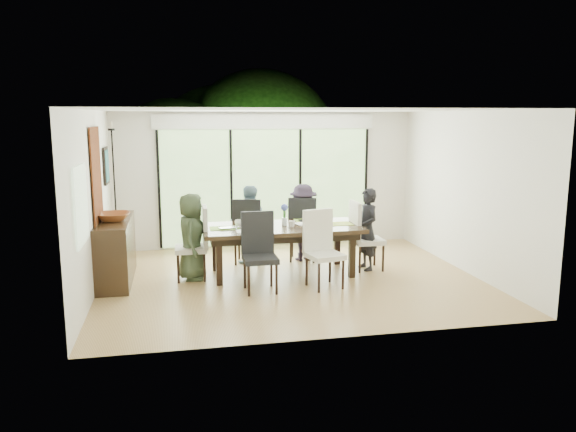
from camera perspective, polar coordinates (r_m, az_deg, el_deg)
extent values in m
cube|color=olive|center=(9.15, 0.31, -6.48)|extent=(6.00, 5.00, 0.01)
cube|color=white|center=(8.77, 0.33, 10.74)|extent=(6.00, 5.00, 0.01)
cube|color=silver|center=(11.31, -2.28, 3.71)|extent=(6.00, 0.02, 2.70)
cube|color=beige|center=(6.46, 4.87, -1.15)|extent=(6.00, 0.02, 2.70)
cube|color=silver|center=(8.76, -19.33, 1.29)|extent=(0.02, 5.00, 2.70)
cube|color=silver|center=(9.92, 17.62, 2.35)|extent=(0.02, 5.00, 2.70)
cube|color=#598C3F|center=(11.29, -2.24, 2.94)|extent=(4.20, 0.02, 2.30)
cube|color=white|center=(11.19, -2.28, 9.55)|extent=(4.40, 0.06, 0.28)
cube|color=black|center=(11.14, -12.97, 2.59)|extent=(0.05, 0.04, 2.30)
cube|color=black|center=(11.19, -5.78, 2.83)|extent=(0.05, 0.04, 2.30)
cube|color=black|center=(11.41, 1.24, 3.02)|extent=(0.05, 0.04, 2.30)
cube|color=black|center=(11.80, 7.90, 3.16)|extent=(0.05, 0.04, 2.30)
cube|color=#8CAD7F|center=(7.56, -20.30, 1.06)|extent=(0.02, 0.90, 1.00)
cube|color=brown|center=(12.41, -2.89, -2.28)|extent=(6.00, 1.80, 0.10)
cube|color=brown|center=(13.08, -3.44, 1.03)|extent=(6.00, 0.08, 0.06)
sphere|color=#14380F|center=(13.84, -11.50, 5.06)|extent=(3.20, 3.20, 3.20)
sphere|color=#14380F|center=(14.58, -2.81, 6.91)|extent=(4.00, 4.00, 4.00)
sphere|color=#14380F|center=(14.23, 4.91, 4.63)|extent=(2.80, 2.80, 2.80)
sphere|color=#14380F|center=(15.17, -6.97, 6.29)|extent=(3.60, 3.60, 3.60)
cube|color=black|center=(9.28, -0.61, -1.23)|extent=(2.61, 1.20, 0.07)
cube|color=black|center=(9.30, -0.61, -1.82)|extent=(2.39, 0.98, 0.11)
cube|color=black|center=(8.82, -7.01, -4.63)|extent=(0.10, 0.10, 0.75)
cube|color=black|center=(9.23, 6.52, -3.96)|extent=(0.10, 0.10, 0.75)
cube|color=black|center=(9.65, -7.41, -3.35)|extent=(0.10, 0.10, 0.75)
cube|color=black|center=(10.03, 5.01, -2.80)|extent=(0.10, 0.10, 0.75)
imported|color=#36442D|center=(9.14, -9.77, -2.07)|extent=(0.50, 0.70, 1.40)
imported|color=black|center=(9.68, 8.03, -1.35)|extent=(0.51, 0.71, 1.40)
imported|color=#7091A1|center=(10.03, -4.03, -0.87)|extent=(0.69, 0.48, 1.40)
imported|color=#261D2C|center=(10.20, 1.55, -0.66)|extent=(0.72, 0.53, 1.40)
cube|color=#75A33A|center=(9.15, -6.47, -1.23)|extent=(0.48, 0.35, 0.01)
cube|color=#9FB440|center=(9.49, 5.03, -0.79)|extent=(0.48, 0.35, 0.01)
cube|color=#88BA42|center=(9.59, -3.70, -0.66)|extent=(0.48, 0.35, 0.01)
cube|color=#88AF3E|center=(9.77, 2.11, -0.44)|extent=(0.48, 0.35, 0.01)
cube|color=white|center=(8.90, -3.73, -1.51)|extent=(0.48, 0.35, 0.01)
cube|color=black|center=(9.55, -3.07, -0.64)|extent=(0.28, 0.20, 0.01)
cube|color=black|center=(9.71, 1.90, -0.46)|extent=(0.26, 0.18, 0.01)
cube|color=white|center=(9.38, 3.65, -0.91)|extent=(0.33, 0.24, 0.00)
cube|color=white|center=(8.89, -3.73, -1.41)|extent=(0.28, 0.28, 0.03)
cube|color=orange|center=(8.89, -3.73, -1.28)|extent=(0.22, 0.22, 0.02)
cylinder|color=silver|center=(9.32, -0.37, -0.57)|extent=(0.09, 0.09, 0.13)
cylinder|color=#337226|center=(9.30, -0.37, 0.22)|extent=(0.04, 0.04, 0.17)
sphere|color=#4D5FC1|center=(9.28, -0.37, 0.89)|extent=(0.12, 0.12, 0.12)
imported|color=silver|center=(9.05, -5.78, -1.26)|extent=(0.41, 0.32, 0.03)
imported|color=white|center=(9.31, -5.02, -0.70)|extent=(0.19, 0.19, 0.10)
imported|color=white|center=(9.20, 0.42, -0.81)|extent=(0.14, 0.14, 0.10)
imported|color=white|center=(9.54, 4.00, -0.42)|extent=(0.19, 0.19, 0.10)
imported|color=white|center=(9.37, 0.83, -0.86)|extent=(0.22, 0.27, 0.02)
cube|color=black|center=(9.39, -17.10, -3.34)|extent=(0.50, 1.77, 0.99)
imported|color=brown|center=(9.18, -17.34, -0.07)|extent=(0.53, 0.53, 0.13)
cylinder|color=black|center=(9.63, -17.07, 0.15)|extent=(0.11, 0.11, 0.04)
cylinder|color=black|center=(9.54, -17.28, 4.27)|extent=(0.03, 0.03, 1.38)
cylinder|color=black|center=(9.50, -17.50, 8.38)|extent=(0.11, 0.11, 0.03)
cylinder|color=silver|center=(9.50, -17.52, 8.78)|extent=(0.04, 0.04, 0.11)
cube|color=maroon|center=(9.11, -18.88, 3.85)|extent=(0.02, 1.00, 1.50)
cube|color=black|center=(10.39, -18.00, 4.88)|extent=(0.03, 0.55, 0.65)
cube|color=#194B51|center=(10.39, -17.89, 4.89)|extent=(0.01, 0.45, 0.55)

